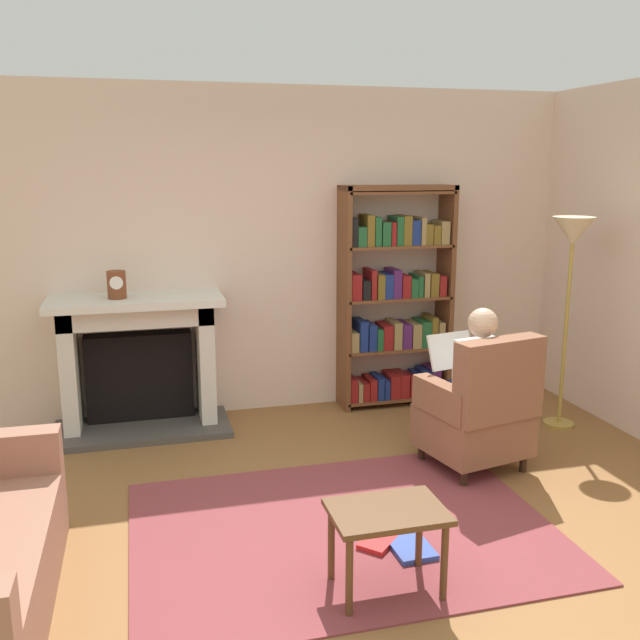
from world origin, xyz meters
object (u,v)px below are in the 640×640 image
Objects in this scene: floor_lamp at (572,250)px; fireplace at (139,358)px; seated_reader at (470,379)px; side_table at (387,522)px; mantel_clock at (117,285)px; armchair_reading at (480,411)px; bookshelf at (395,299)px.

fireplace is at bearing 165.61° from floor_lamp.
side_table is (-1.08, -1.30, -0.25)m from seated_reader.
armchair_reading is at bearing -29.39° from mantel_clock.
fireplace reaches higher than armchair_reading.
seated_reader reaches higher than armchair_reading.
floor_lamp is at bearing -14.39° from fireplace.
fireplace is at bearing -42.98° from seated_reader.
mantel_clock reaches higher than seated_reader.
seated_reader is at bearing -30.79° from fireplace.
side_table is at bearing 34.79° from armchair_reading.
floor_lamp reaches higher than armchair_reading.
side_table is (1.26, -2.52, -0.81)m from mantel_clock.
armchair_reading is at bearing -87.10° from bookshelf.
floor_lamp is (1.03, 0.59, 1.00)m from armchair_reading.
armchair_reading is 0.23m from seated_reader.
seated_reader is at bearing -90.00° from armchair_reading.
floor_lamp is at bearing 39.83° from side_table.
floor_lamp reaches higher than fireplace.
floor_lamp is at bearing -162.14° from armchair_reading.
armchair_reading is (0.07, -1.47, -0.51)m from bookshelf.
armchair_reading is at bearing -32.64° from fireplace.
bookshelf is (2.16, 0.04, 0.36)m from fireplace.
seated_reader is (-0.02, 0.11, 0.20)m from armchair_reading.
seated_reader is 1.71m from side_table.
bookshelf is 1.67× the size of seated_reader.
floor_lamp is (1.10, -0.87, 0.49)m from bookshelf.
seated_reader is 1.41m from floor_lamp.
fireplace is 6.46× the size of mantel_clock.
bookshelf is 1.39m from seated_reader.
mantel_clock is 0.38× the size of side_table.
bookshelf reaches higher than floor_lamp.
bookshelf is at bearing -100.09° from seated_reader.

